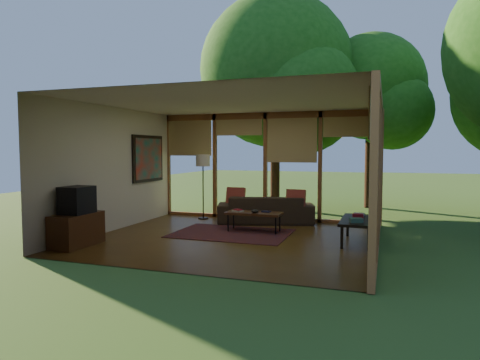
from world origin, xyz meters
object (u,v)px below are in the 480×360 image
at_px(sofa, 266,209).
at_px(media_cabinet, 77,230).
at_px(coffee_table, 254,214).
at_px(television, 77,200).
at_px(floor_lamp, 203,164).
at_px(side_console, 358,221).

distance_m(sofa, media_cabinet, 4.39).
relative_size(media_cabinet, coffee_table, 0.83).
distance_m(television, coffee_table, 3.59).
relative_size(sofa, coffee_table, 1.90).
bearing_deg(television, floor_lamp, 75.63).
bearing_deg(media_cabinet, side_console, 21.73).
relative_size(floor_lamp, coffee_table, 1.38).
distance_m(television, floor_lamp, 3.76).
relative_size(media_cabinet, television, 1.82).
distance_m(media_cabinet, side_console, 5.24).
relative_size(television, floor_lamp, 0.33).
height_order(coffee_table, side_console, side_console).
relative_size(floor_lamp, side_console, 1.18).
bearing_deg(sofa, television, 36.67).
height_order(sofa, floor_lamp, floor_lamp).
bearing_deg(floor_lamp, sofa, -2.44).
bearing_deg(television, sofa, 53.63).
distance_m(sofa, television, 4.41).
xyz_separation_m(floor_lamp, side_console, (3.93, -1.66, -1.00)).
height_order(floor_lamp, coffee_table, floor_lamp).
xyz_separation_m(sofa, coffee_table, (0.06, -1.17, 0.06)).
xyz_separation_m(media_cabinet, coffee_table, (2.68, 2.36, 0.09)).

